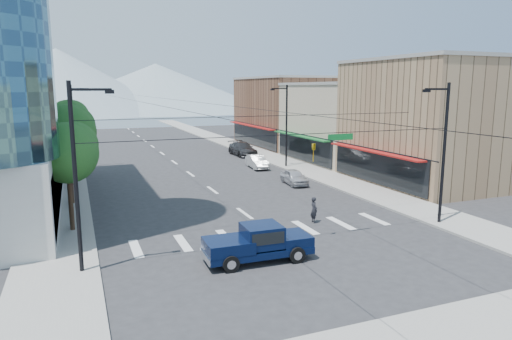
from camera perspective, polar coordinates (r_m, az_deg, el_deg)
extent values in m
plane|color=#28282B|center=(26.79, 3.07, -8.67)|extent=(160.00, 160.00, 0.00)
cube|color=gray|center=(63.59, -22.68, 1.66)|extent=(4.00, 120.00, 0.15)
cube|color=gray|center=(67.50, -1.87, 2.90)|extent=(4.00, 120.00, 0.15)
cube|color=#8C6B4C|center=(45.16, 21.28, 5.51)|extent=(12.00, 14.00, 11.00)
cube|color=tan|center=(56.27, 11.48, 5.77)|extent=(12.00, 14.00, 9.00)
cube|color=brown|center=(70.16, 4.31, 7.20)|extent=(12.00, 18.00, 10.00)
cube|color=#8C6B4C|center=(85.19, -25.98, 9.43)|extent=(4.00, 4.00, 18.00)
cone|color=brown|center=(85.84, -26.53, 16.24)|extent=(4.80, 4.80, 2.40)
cone|color=gray|center=(173.06, -23.50, 10.17)|extent=(80.00, 80.00, 22.00)
cone|color=gray|center=(185.55, -12.36, 10.09)|extent=(90.00, 90.00, 18.00)
cylinder|color=black|center=(29.69, -22.20, -2.98)|extent=(0.28, 0.28, 4.55)
sphere|color=#18491C|center=(29.25, -22.54, 1.98)|extent=(3.64, 3.64, 3.64)
sphere|color=#18491C|center=(29.49, -21.81, 2.88)|extent=(2.86, 2.86, 2.86)
cylinder|color=black|center=(36.51, -22.19, -0.18)|extent=(0.28, 0.28, 5.11)
sphere|color=#18491C|center=(36.14, -22.50, 4.38)|extent=(4.09, 4.09, 4.09)
sphere|color=#18491C|center=(36.40, -21.91, 5.09)|extent=(3.21, 3.21, 3.21)
cylinder|color=black|center=(43.47, -22.13, 1.01)|extent=(0.28, 0.28, 4.55)
sphere|color=#18491C|center=(43.16, -22.37, 4.41)|extent=(3.64, 3.64, 3.64)
sphere|color=#18491C|center=(43.43, -21.87, 5.01)|extent=(2.86, 2.86, 2.86)
cylinder|color=black|center=(50.37, -22.14, 2.50)|extent=(0.28, 0.28, 5.11)
sphere|color=#18491C|center=(50.10, -22.36, 5.81)|extent=(4.09, 4.09, 4.09)
sphere|color=#18491C|center=(50.37, -21.93, 6.31)|extent=(3.21, 3.21, 3.21)
cylinder|color=black|center=(22.39, -21.63, -1.24)|extent=(0.20, 0.20, 9.00)
cylinder|color=black|center=(31.01, 22.42, 1.72)|extent=(0.20, 0.20, 9.00)
cylinder|color=black|center=(24.57, 4.19, 4.43)|extent=(21.60, 0.04, 0.04)
imported|color=gold|center=(25.38, 7.21, 2.17)|extent=(0.16, 0.20, 1.00)
cube|color=#0C6626|center=(26.14, 10.52, 4.08)|extent=(1.60, 0.06, 0.35)
cylinder|color=black|center=(53.16, -21.84, 5.00)|extent=(0.20, 0.20, 9.00)
cube|color=black|center=(53.00, -21.15, 9.47)|extent=(1.80, 0.12, 0.12)
cube|color=black|center=(53.02, -20.27, 9.42)|extent=(0.40, 0.25, 0.18)
cylinder|color=black|center=(50.03, 3.83, 5.42)|extent=(0.20, 0.20, 9.00)
cube|color=black|center=(49.47, 2.93, 10.13)|extent=(1.80, 0.12, 0.12)
cube|color=black|center=(49.14, 2.07, 10.02)|extent=(0.40, 0.25, 0.18)
cube|color=#061233|center=(23.47, 0.26, -10.03)|extent=(5.50, 2.13, 0.35)
cube|color=#061233|center=(24.04, 4.62, -8.56)|extent=(1.64, 1.92, 0.54)
cube|color=#061233|center=(23.28, 0.72, -8.14)|extent=(1.93, 1.88, 1.09)
cube|color=black|center=(23.25, 0.72, -7.91)|extent=(1.73, 1.91, 0.59)
cube|color=#061233|center=(22.85, -3.52, -9.43)|extent=(2.33, 2.04, 0.64)
cube|color=silver|center=(24.50, 6.32, -9.21)|extent=(0.17, 1.88, 0.35)
cube|color=silver|center=(22.73, -6.31, -10.78)|extent=(0.17, 1.88, 0.30)
cylinder|color=black|center=(23.34, 5.14, -10.53)|extent=(0.84, 0.32, 0.83)
cylinder|color=black|center=(24.95, 3.28, -9.11)|extent=(0.84, 0.32, 0.83)
cylinder|color=black|center=(22.17, -3.17, -11.65)|extent=(0.84, 0.32, 0.83)
cylinder|color=black|center=(23.86, -4.51, -10.05)|extent=(0.84, 0.32, 0.83)
imported|color=black|center=(29.99, 7.26, -4.96)|extent=(0.43, 0.64, 1.72)
imported|color=#B5B4B9|center=(41.63, 4.79, -0.87)|extent=(1.94, 4.13, 1.36)
imported|color=beige|center=(49.81, 0.13, 1.04)|extent=(1.86, 4.48, 1.44)
imported|color=#2B2B2E|center=(59.29, -1.70, 2.65)|extent=(2.50, 5.96, 1.72)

